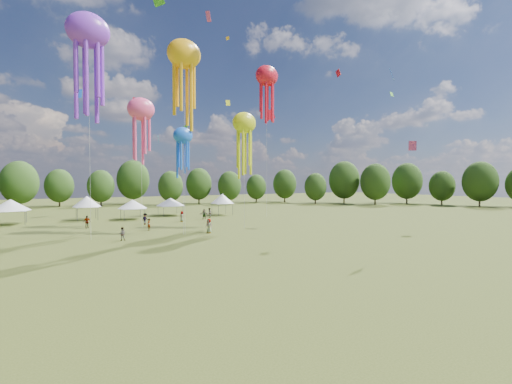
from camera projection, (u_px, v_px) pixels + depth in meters
ground at (432, 313)px, 18.26m from camera, size 300.00×300.00×0.00m
spectator_near at (122, 234)px, 40.37m from camera, size 0.85×0.71×1.58m
spectators_far at (177, 218)px, 57.14m from camera, size 22.60×19.43×1.92m
festival_tents at (125, 202)px, 64.23m from camera, size 41.34×9.77×4.34m
show_kites at (191, 90)px, 50.44m from camera, size 37.04×16.55×29.29m
small_kites at (185, 25)px, 53.48m from camera, size 73.97×48.98×46.62m
treeline at (126, 183)px, 69.69m from camera, size 201.57×95.24×13.43m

